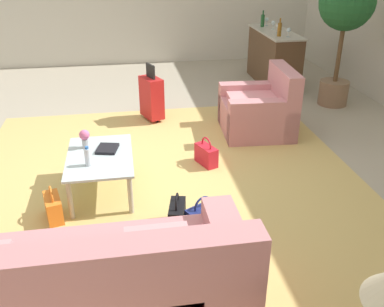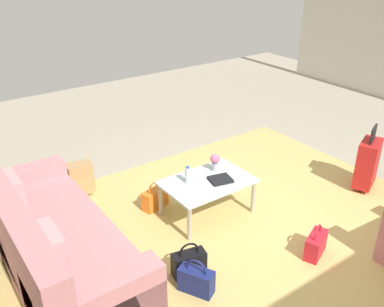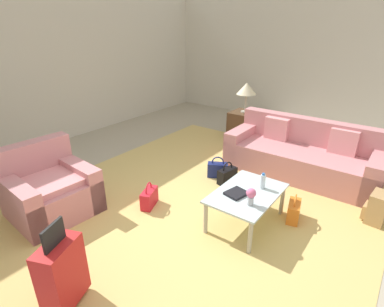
% 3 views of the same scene
% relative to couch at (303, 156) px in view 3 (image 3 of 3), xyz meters
% --- Properties ---
extents(ground_plane, '(12.00, 12.00, 0.00)m').
position_rel_couch_xyz_m(ground_plane, '(-2.20, 0.60, -0.30)').
color(ground_plane, '#A89E89').
extents(wall_back, '(10.24, 0.12, 3.10)m').
position_rel_couch_xyz_m(wall_back, '(-2.20, 4.66, 1.25)').
color(wall_back, beige).
rests_on(wall_back, ground).
extents(wall_right, '(0.12, 8.00, 3.10)m').
position_rel_couch_xyz_m(wall_right, '(2.86, 0.60, 1.25)').
color(wall_right, beige).
rests_on(wall_right, ground).
extents(area_rug, '(5.20, 4.40, 0.01)m').
position_rel_couch_xyz_m(area_rug, '(-1.60, 0.80, -0.30)').
color(area_rug, tan).
rests_on(area_rug, ground).
extents(couch, '(0.94, 2.36, 0.87)m').
position_rel_couch_xyz_m(couch, '(0.00, 0.00, 0.00)').
color(couch, '#C67F84').
rests_on(couch, ground).
extents(armchair, '(1.02, 0.99, 0.91)m').
position_rel_couch_xyz_m(armchair, '(-3.09, 2.27, 0.00)').
color(armchair, '#C67F84').
rests_on(armchair, ground).
extents(coffee_table, '(1.00, 0.67, 0.44)m').
position_rel_couch_xyz_m(coffee_table, '(-1.80, 0.10, 0.08)').
color(coffee_table, silver).
rests_on(coffee_table, ground).
extents(water_bottle, '(0.06, 0.06, 0.20)m').
position_rel_couch_xyz_m(water_bottle, '(-1.60, 0.00, 0.23)').
color(water_bottle, silver).
rests_on(water_bottle, coffee_table).
extents(coffee_table_book, '(0.28, 0.26, 0.03)m').
position_rel_couch_xyz_m(coffee_table_book, '(-1.92, 0.18, 0.15)').
color(coffee_table_book, black).
rests_on(coffee_table_book, coffee_table).
extents(flower_vase, '(0.11, 0.11, 0.21)m').
position_rel_couch_xyz_m(flower_vase, '(-2.02, -0.05, 0.26)').
color(flower_vase, '#B2B7BC').
rests_on(flower_vase, coffee_table).
extents(side_table, '(0.57, 0.57, 0.55)m').
position_rel_couch_xyz_m(side_table, '(1.00, 1.60, -0.02)').
color(side_table, '#513823').
rests_on(side_table, ground).
extents(table_lamp, '(0.41, 0.41, 0.62)m').
position_rel_couch_xyz_m(table_lamp, '(1.00, 1.60, 0.75)').
color(table_lamp, '#ADA899').
rests_on(table_lamp, side_table).
extents(suitcase_red, '(0.45, 0.36, 0.85)m').
position_rel_couch_xyz_m(suitcase_red, '(-3.80, 0.80, 0.06)').
color(suitcase_red, red).
rests_on(suitcase_red, ground).
extents(handbag_black, '(0.34, 0.21, 0.36)m').
position_rel_couch_xyz_m(handbag_black, '(-1.04, 0.81, -0.17)').
color(handbag_black, black).
rests_on(handbag_black, ground).
extents(handbag_orange, '(0.34, 0.21, 0.36)m').
position_rel_couch_xyz_m(handbag_orange, '(-1.37, -0.36, -0.17)').
color(handbag_orange, orange).
rests_on(handbag_orange, ground).
extents(handbag_navy, '(0.28, 0.35, 0.36)m').
position_rel_couch_xyz_m(handbag_navy, '(-0.96, 1.03, -0.17)').
color(handbag_navy, navy).
rests_on(handbag_navy, ground).
extents(handbag_red, '(0.35, 0.25, 0.36)m').
position_rel_couch_xyz_m(handbag_red, '(-2.24, 1.32, -0.17)').
color(handbag_red, red).
rests_on(handbag_red, ground).
extents(backpack_tan, '(0.32, 0.27, 0.40)m').
position_rel_couch_xyz_m(backpack_tan, '(-0.80, -1.19, -0.11)').
color(backpack_tan, tan).
rests_on(backpack_tan, ground).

